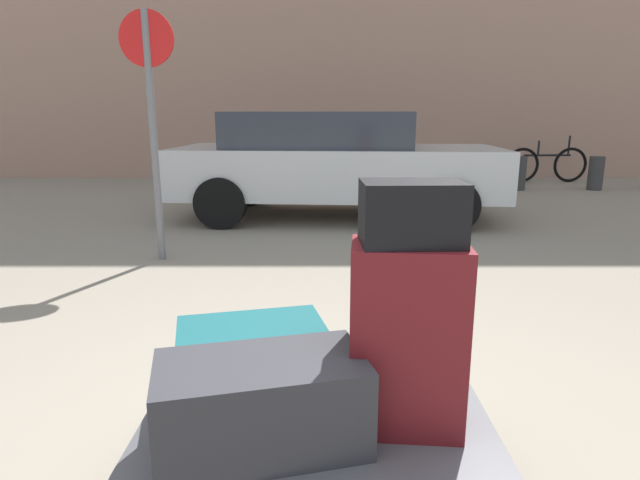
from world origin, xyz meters
name	(u,v)px	position (x,y,z in m)	size (l,w,h in m)	color
luggage_cart	(319,428)	(0.00, 0.00, 0.27)	(1.23, 0.79, 0.34)	#4C4C51
suitcase_maroon_front_left	(409,337)	(0.30, -0.08, 0.66)	(0.38, 0.25, 0.65)	maroon
duffel_bag_teal_rear_left	(254,360)	(-0.24, 0.11, 0.49)	(0.53, 0.29, 0.29)	#144C51
duffel_bag_charcoal_rear_right	(264,404)	(-0.17, -0.20, 0.49)	(0.66, 0.35, 0.30)	#2D2D33
duffel_bag_black_topmost_pile	(414,213)	(0.30, -0.08, 1.09)	(0.32, 0.21, 0.20)	black
parked_car	(335,162)	(0.19, 5.47, 0.76)	(4.41, 2.15, 1.42)	silver
bicycle_leaning	(549,165)	(4.73, 9.27, 0.37)	(1.76, 0.19, 0.96)	black
bollard_kerb_near	(450,173)	(2.40, 8.13, 0.31)	(0.27, 0.27, 0.63)	#383838
bollard_kerb_mid	(521,173)	(3.74, 8.13, 0.31)	(0.27, 0.27, 0.63)	#383838
bollard_kerb_far	(599,173)	(5.19, 8.13, 0.31)	(0.27, 0.27, 0.63)	#383838
no_parking_sign	(154,110)	(-1.54, 3.28, 1.43)	(0.50, 0.07, 2.30)	slate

